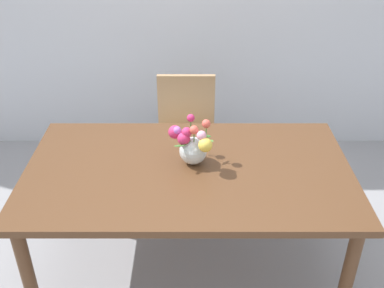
{
  "coord_description": "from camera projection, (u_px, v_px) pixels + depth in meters",
  "views": [
    {
      "loc": [
        0.02,
        -2.04,
        2.14
      ],
      "look_at": [
        0.03,
        0.06,
        0.87
      ],
      "focal_mm": 42.13,
      "sensor_mm": 36.0,
      "label": 1
    }
  ],
  "objects": [
    {
      "name": "ground_plane",
      "position": [
        188.0,
        266.0,
        2.85
      ],
      "size": [
        12.0,
        12.0,
        0.0
      ],
      "primitive_type": "plane",
      "color": "#939399"
    },
    {
      "name": "dining_table",
      "position": [
        187.0,
        180.0,
        2.5
      ],
      "size": [
        1.79,
        1.02,
        0.75
      ],
      "color": "brown",
      "rests_on": "ground_plane"
    },
    {
      "name": "chair_far",
      "position": [
        185.0,
        129.0,
        3.31
      ],
      "size": [
        0.42,
        0.42,
        0.9
      ],
      "rotation": [
        0.0,
        0.0,
        3.14
      ],
      "color": "tan",
      "rests_on": "ground_plane"
    },
    {
      "name": "flower_vase",
      "position": [
        191.0,
        145.0,
        2.45
      ],
      "size": [
        0.25,
        0.26,
        0.25
      ],
      "color": "silver",
      "rests_on": "dining_table"
    }
  ]
}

